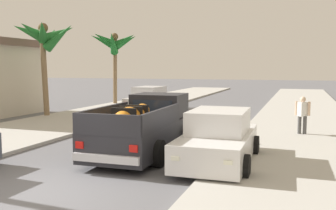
{
  "coord_description": "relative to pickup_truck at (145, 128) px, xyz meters",
  "views": [
    {
      "loc": [
        5.33,
        -6.85,
        2.71
      ],
      "look_at": [
        0.29,
        7.65,
        1.2
      ],
      "focal_mm": 40.51,
      "sensor_mm": 36.0,
      "label": 1
    }
  ],
  "objects": [
    {
      "name": "car_left_mid",
      "position": [
        -4.28,
        11.07,
        -0.1
      ],
      "size": [
        2.16,
        4.32,
        1.54
      ],
      "color": "silver",
      "rests_on": "ground"
    },
    {
      "name": "pickup_truck",
      "position": [
        0.0,
        0.0,
        0.0
      ],
      "size": [
        2.32,
        5.26,
        1.8
      ],
      "color": "#28282D",
      "rests_on": "ground"
    },
    {
      "name": "palm_tree_left_fore",
      "position": [
        -8.36,
        6.18,
        3.54
      ],
      "size": [
        3.49,
        3.83,
        5.2
      ],
      "color": "#846B4C",
      "rests_on": "ground"
    },
    {
      "name": "sidewalk_left",
      "position": [
        -6.29,
        7.82,
        -0.75
      ],
      "size": [
        4.91,
        60.0,
        0.12
      ],
      "primitive_type": "cube",
      "color": "#B2AFA8",
      "rests_on": "ground"
    },
    {
      "name": "curb_left",
      "position": [
        -5.23,
        7.82,
        -0.76
      ],
      "size": [
        0.16,
        60.0,
        0.1
      ],
      "primitive_type": "cube",
      "color": "silver",
      "rests_on": "ground"
    },
    {
      "name": "car_right_near",
      "position": [
        2.51,
        -0.66,
        -0.1
      ],
      "size": [
        2.09,
        4.29,
        1.54
      ],
      "color": "silver",
      "rests_on": "ground"
    },
    {
      "name": "palm_tree_right_fore",
      "position": [
        -8.17,
        13.79,
        3.6
      ],
      "size": [
        3.54,
        3.63,
        5.32
      ],
      "color": "brown",
      "rests_on": "ground"
    },
    {
      "name": "pedestrian",
      "position": [
        4.76,
        4.63,
        0.1
      ],
      "size": [
        0.57,
        0.43,
        1.59
      ],
      "color": "#4C4C4C",
      "rests_on": "ground"
    },
    {
      "name": "curb_right",
      "position": [
        3.81,
        7.82,
        -0.76
      ],
      "size": [
        0.16,
        60.0,
        0.1
      ],
      "primitive_type": "cube",
      "color": "silver",
      "rests_on": "ground"
    },
    {
      "name": "sidewalk_right",
      "position": [
        4.86,
        7.82,
        -0.75
      ],
      "size": [
        4.91,
        60.0,
        0.12
      ],
      "primitive_type": "cube",
      "color": "#B2AFA8",
      "rests_on": "ground"
    },
    {
      "name": "ground_plane",
      "position": [
        -0.71,
        -4.18,
        -0.81
      ],
      "size": [
        160.0,
        160.0,
        0.0
      ],
      "primitive_type": "plane",
      "color": "slate"
    }
  ]
}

